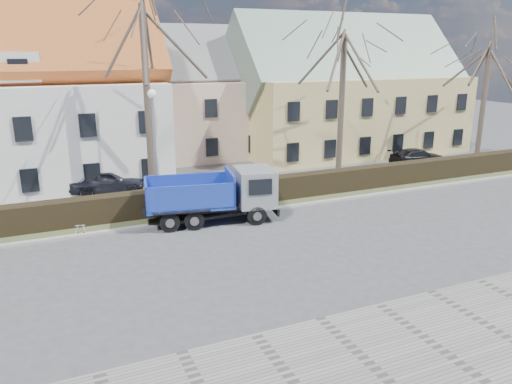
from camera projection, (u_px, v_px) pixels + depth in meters
name	position (u px, v px, depth m)	size (l,w,h in m)	color
ground	(246.00, 251.00, 20.88)	(120.00, 120.00, 0.00)	#444446
sidewalk_near	(368.00, 363.00, 13.39)	(80.00, 5.00, 0.08)	gray
curb_far	(210.00, 217.00, 24.90)	(80.00, 0.30, 0.12)	#99968E
grass_strip	(201.00, 208.00, 26.31)	(80.00, 3.00, 0.10)	#424A29
hedge	(202.00, 199.00, 25.97)	(60.00, 0.90, 1.30)	black
building_pink	(194.00, 104.00, 38.90)	(10.80, 8.80, 8.00)	beige
building_yellow	(346.00, 98.00, 40.85)	(18.80, 10.80, 8.50)	tan
tree_1	(146.00, 86.00, 25.82)	(9.20, 9.20, 12.65)	#4A3E33
tree_2	(342.00, 94.00, 30.70)	(8.00, 8.00, 11.00)	#4A3E33
tree_3	(485.00, 92.00, 35.43)	(7.60, 7.60, 10.45)	#4A3E33
dump_truck	(207.00, 196.00, 24.08)	(6.56, 2.44, 2.62)	#162F99
streetlight	(155.00, 151.00, 25.35)	(0.49, 0.49, 6.33)	#9A9FA2
cart_frame	(77.00, 230.00, 22.54)	(0.61, 0.35, 0.56)	silver
parked_car_a	(107.00, 181.00, 29.13)	(1.72, 4.28, 1.46)	black
parked_car_b	(417.00, 157.00, 36.05)	(1.73, 4.25, 1.23)	black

